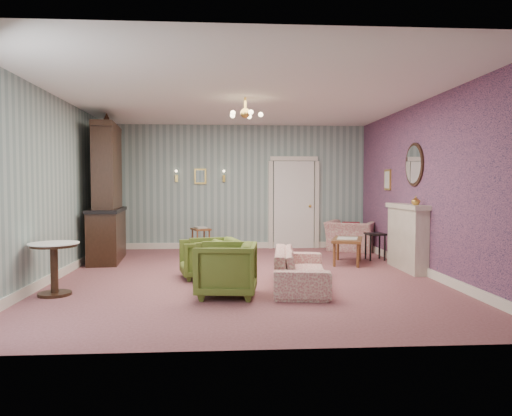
{
  "coord_description": "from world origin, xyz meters",
  "views": [
    {
      "loc": [
        -0.34,
        -7.73,
        1.48
      ],
      "look_at": [
        0.2,
        0.4,
        1.1
      ],
      "focal_mm": 33.44,
      "sensor_mm": 36.0,
      "label": 1
    }
  ],
  "objects": [
    {
      "name": "floor",
      "position": [
        0.0,
        0.0,
        0.0
      ],
      "size": [
        7.0,
        7.0,
        0.0
      ],
      "primitive_type": "plane",
      "color": "#915458",
      "rests_on": "ground"
    },
    {
      "name": "ceiling",
      "position": [
        0.0,
        0.0,
        2.9
      ],
      "size": [
        7.0,
        7.0,
        0.0
      ],
      "primitive_type": "plane",
      "rotation": [
        3.14,
        0.0,
        0.0
      ],
      "color": "white",
      "rests_on": "ground"
    },
    {
      "name": "wall_back",
      "position": [
        0.0,
        3.5,
        1.45
      ],
      "size": [
        6.0,
        0.0,
        6.0
      ],
      "primitive_type": "plane",
      "rotation": [
        1.57,
        0.0,
        0.0
      ],
      "color": "gray",
      "rests_on": "ground"
    },
    {
      "name": "wall_front",
      "position": [
        0.0,
        -3.5,
        1.45
      ],
      "size": [
        6.0,
        0.0,
        6.0
      ],
      "primitive_type": "plane",
      "rotation": [
        -1.57,
        0.0,
        0.0
      ],
      "color": "gray",
      "rests_on": "ground"
    },
    {
      "name": "wall_left",
      "position": [
        -3.0,
        0.0,
        1.45
      ],
      "size": [
        0.0,
        7.0,
        7.0
      ],
      "primitive_type": "plane",
      "rotation": [
        1.57,
        0.0,
        1.57
      ],
      "color": "gray",
      "rests_on": "ground"
    },
    {
      "name": "wall_right",
      "position": [
        3.0,
        0.0,
        1.45
      ],
      "size": [
        0.0,
        7.0,
        7.0
      ],
      "primitive_type": "plane",
      "rotation": [
        1.57,
        0.0,
        -1.57
      ],
      "color": "gray",
      "rests_on": "ground"
    },
    {
      "name": "wall_right_floral",
      "position": [
        2.98,
        0.0,
        1.45
      ],
      "size": [
        0.0,
        7.0,
        7.0
      ],
      "primitive_type": "plane",
      "rotation": [
        1.57,
        0.0,
        -1.57
      ],
      "color": "#B85C7D",
      "rests_on": "ground"
    },
    {
      "name": "door",
      "position": [
        1.3,
        3.46,
        1.08
      ],
      "size": [
        1.12,
        0.12,
        2.16
      ],
      "primitive_type": null,
      "color": "white",
      "rests_on": "floor"
    },
    {
      "name": "olive_chair_a",
      "position": [
        -0.32,
        -1.39,
        0.4
      ],
      "size": [
        0.81,
        0.85,
        0.8
      ],
      "primitive_type": "imported",
      "rotation": [
        0.0,
        0.0,
        -1.69
      ],
      "color": "#586924",
      "rests_on": "floor"
    },
    {
      "name": "olive_chair_b",
      "position": [
        -0.5,
        -0.26,
        0.36
      ],
      "size": [
        0.8,
        0.84,
        0.73
      ],
      "primitive_type": "imported",
      "rotation": [
        0.0,
        0.0,
        -1.34
      ],
      "color": "#586924",
      "rests_on": "floor"
    },
    {
      "name": "olive_chair_c",
      "position": [
        -0.7,
        -0.09,
        0.34
      ],
      "size": [
        0.74,
        0.77,
        0.68
      ],
      "primitive_type": "imported",
      "rotation": [
        0.0,
        0.0,
        -1.37
      ],
      "color": "#586924",
      "rests_on": "floor"
    },
    {
      "name": "sofa_chintz",
      "position": [
        0.77,
        -0.87,
        0.37
      ],
      "size": [
        0.79,
        1.95,
        0.74
      ],
      "primitive_type": "imported",
      "rotation": [
        0.0,
        0.0,
        1.44
      ],
      "color": "#A3414D",
      "rests_on": "floor"
    },
    {
      "name": "wingback_chair",
      "position": [
        2.53,
        2.87,
        0.46
      ],
      "size": [
        1.24,
        1.1,
        0.91
      ],
      "primitive_type": "imported",
      "rotation": [
        0.0,
        0.0,
        2.63
      ],
      "color": "#A3414D",
      "rests_on": "floor"
    },
    {
      "name": "dresser",
      "position": [
        -2.65,
        1.8,
        1.42
      ],
      "size": [
        0.75,
        1.75,
        2.84
      ],
      "primitive_type": null,
      "rotation": [
        0.0,
        0.0,
        0.1
      ],
      "color": "black",
      "rests_on": "floor"
    },
    {
      "name": "fireplace",
      "position": [
        2.86,
        0.4,
        0.58
      ],
      "size": [
        0.3,
        1.4,
        1.16
      ],
      "primitive_type": null,
      "color": "beige",
      "rests_on": "floor"
    },
    {
      "name": "mantel_vase",
      "position": [
        2.84,
        0.0,
        1.23
      ],
      "size": [
        0.15,
        0.15,
        0.15
      ],
      "primitive_type": "imported",
      "color": "gold",
      "rests_on": "fireplace"
    },
    {
      "name": "oval_mirror",
      "position": [
        2.96,
        0.4,
        1.85
      ],
      "size": [
        0.04,
        0.76,
        0.84
      ],
      "primitive_type": null,
      "color": "white",
      "rests_on": "wall_right"
    },
    {
      "name": "framed_print",
      "position": [
        2.97,
        1.75,
        1.6
      ],
      "size": [
        0.04,
        0.34,
        0.42
      ],
      "primitive_type": null,
      "color": "gold",
      "rests_on": "wall_right"
    },
    {
      "name": "coffee_table",
      "position": [
        1.99,
        1.14,
        0.24
      ],
      "size": [
        0.8,
        1.07,
        0.49
      ],
      "primitive_type": null,
      "rotation": [
        0.0,
        0.0,
        -0.31
      ],
      "color": "brown",
      "rests_on": "floor"
    },
    {
      "name": "side_table_black",
      "position": [
        2.65,
        1.52,
        0.27
      ],
      "size": [
        0.37,
        0.37,
        0.54
      ],
      "primitive_type": null,
      "rotation": [
        0.0,
        0.0,
        0.03
      ],
      "color": "black",
      "rests_on": "floor"
    },
    {
      "name": "pedestal_table",
      "position": [
        -2.64,
        -1.18,
        0.36
      ],
      "size": [
        0.72,
        0.72,
        0.72
      ],
      "primitive_type": null,
      "rotation": [
        0.0,
        0.0,
        -0.09
      ],
      "color": "black",
      "rests_on": "floor"
    },
    {
      "name": "nesting_table",
      "position": [
        -0.87,
        2.84,
        0.29
      ],
      "size": [
        0.49,
        0.55,
        0.58
      ],
      "primitive_type": null,
      "rotation": [
        0.0,
        0.0,
        0.37
      ],
      "color": "brown",
      "rests_on": "floor"
    },
    {
      "name": "gilt_mirror_back",
      "position": [
        -0.9,
        3.46,
        1.7
      ],
      "size": [
        0.28,
        0.06,
        0.36
      ],
      "primitive_type": null,
      "color": "gold",
      "rests_on": "wall_back"
    },
    {
      "name": "sconce_left",
      "position": [
        -1.45,
        3.44,
        1.7
      ],
      "size": [
        0.16,
        0.12,
        0.3
      ],
      "primitive_type": null,
      "color": "gold",
      "rests_on": "wall_back"
    },
    {
      "name": "sconce_right",
      "position": [
        -0.35,
        3.44,
        1.7
      ],
      "size": [
        0.16,
        0.12,
        0.3
      ],
      "primitive_type": null,
      "color": "gold",
      "rests_on": "wall_back"
    },
    {
      "name": "chandelier",
      "position": [
        0.0,
        0.0,
        2.63
      ],
      "size": [
        0.56,
        0.56,
        0.36
      ],
      "primitive_type": null,
      "color": "gold",
      "rests_on": "ceiling"
    },
    {
      "name": "burgundy_cushion",
      "position": [
        2.48,
        2.72,
        0.48
      ],
      "size": [
        0.41,
        0.28,
        0.39
      ],
      "primitive_type": "cube",
      "rotation": [
        0.17,
        0.0,
        -0.35
      ],
      "color": "maroon",
      "rests_on": "wingback_chair"
    }
  ]
}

